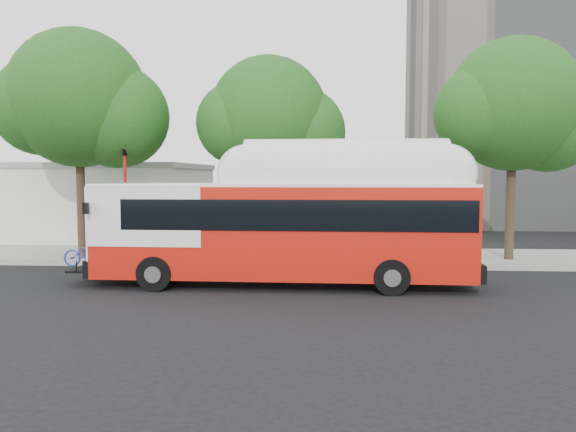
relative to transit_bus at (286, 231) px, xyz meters
name	(u,v)px	position (x,y,z in m)	size (l,w,h in m)	color
ground	(281,288)	(-0.11, -0.37, -1.79)	(120.00, 120.00, 0.00)	black
sidewalk	(293,256)	(-0.11, 6.13, -1.72)	(60.00, 5.00, 0.15)	gray
curb_strip	(289,266)	(-0.11, 3.53, -1.72)	(60.00, 0.30, 0.15)	gray
red_curb_segment	(213,265)	(-3.11, 3.53, -1.71)	(10.00, 0.32, 0.16)	maroon
street_tree_left	(90,104)	(-8.64, 5.19, 4.81)	(6.67, 5.80, 9.74)	#2D2116
street_tree_mid	(278,121)	(-0.71, 5.69, 4.11)	(5.75, 5.00, 8.62)	#2D2116
street_tree_right	(524,110)	(9.32, 5.49, 4.46)	(6.21, 5.40, 9.18)	#2D2116
low_commercial_bldg	(61,200)	(-14.11, 13.63, 0.36)	(16.20, 10.20, 4.25)	silver
transit_bus	(286,231)	(0.00, 0.00, 0.00)	(13.01, 2.93, 3.84)	red
signal_pole	(126,206)	(-6.73, 3.91, 0.59)	(0.13, 0.44, 4.64)	#A91412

